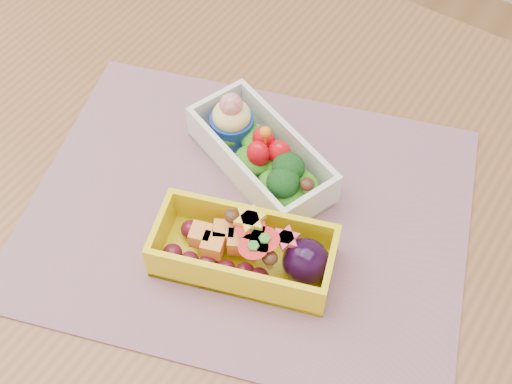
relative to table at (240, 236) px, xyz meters
The scene contains 4 objects.
table is the anchor object (origin of this frame).
placemat 0.11m from the table, 37.43° to the right, with size 0.47×0.36×0.00m, color #A5717F.
bento_white 0.13m from the table, 81.24° to the left, with size 0.19×0.13×0.07m.
bento_yellow 0.16m from the table, 49.32° to the right, with size 0.20×0.13×0.06m.
Camera 1 is at (0.26, -0.35, 1.36)m, focal length 47.03 mm.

